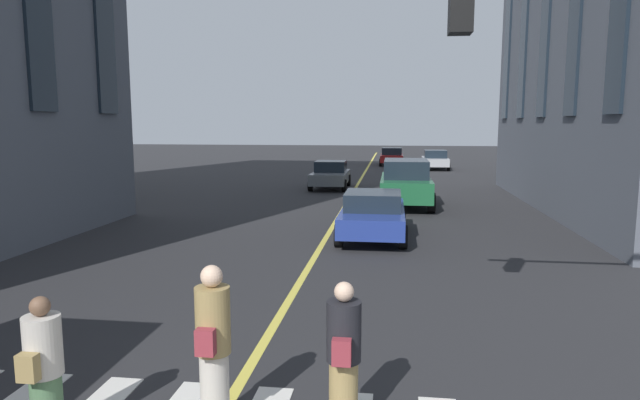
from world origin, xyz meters
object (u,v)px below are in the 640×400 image
Objects in this scene: pedestrian_far at (44,371)px; traffic_light_mast at (634,77)px; car_silver_trailing at (435,160)px; car_green_parked_a at (406,182)px; car_blue_parked_b at (373,214)px; pedestrian_near at (213,347)px; car_red_oncoming at (392,156)px; car_grey_far at (330,175)px; pedestrian_companion at (344,356)px.

pedestrian_far is 7.76m from traffic_light_mast.
car_green_parked_a is at bearing 172.31° from car_silver_trailing.
pedestrian_near reaches higher than car_blue_parked_b.
car_red_oncoming is 2.12× the size of pedestrian_near.
pedestrian_far is at bearing 169.61° from car_silver_trailing.
traffic_light_mast is at bearing -68.06° from pedestrian_far.
traffic_light_mast reaches higher than pedestrian_far.
pedestrian_far reaches higher than car_grey_far.
car_blue_parked_b is 10.33m from pedestrian_companion.
car_green_parked_a is 16.65m from pedestrian_companion.
car_green_parked_a is 2.55× the size of pedestrian_near.
pedestrian_near is (-35.15, 4.88, 0.23)m from car_silver_trailing.
pedestrian_companion is at bearing -173.11° from car_grey_far.
car_green_parked_a is at bearing 9.77° from traffic_light_mast.
traffic_light_mast is at bearing -163.03° from car_grey_far.
car_grey_far is at bearing 12.35° from car_blue_parked_b.
pedestrian_near is 1.16× the size of pedestrian_far.
pedestrian_far is at bearing 179.13° from car_grey_far.
car_blue_parked_b is at bearing -7.24° from pedestrian_near.
pedestrian_far reaches higher than car_red_oncoming.
car_grey_far is 22.61m from pedestrian_near.
car_grey_far is at bearing 32.74° from car_green_parked_a.
car_grey_far reaches higher than car_blue_parked_b.
pedestrian_near is at bearing 172.09° from car_silver_trailing.
pedestrian_far is (-39.19, 3.41, 0.09)m from car_red_oncoming.
car_red_oncoming is 38.73m from pedestrian_near.
pedestrian_near reaches higher than car_red_oncoming.
car_grey_far is 22.55m from pedestrian_companion.
pedestrian_far reaches higher than car_silver_trailing.
car_green_parked_a is (-5.77, -3.71, 0.27)m from car_grey_far.
traffic_light_mast is (2.65, -6.58, 3.12)m from pedestrian_far.
car_grey_far is 2.12× the size of pedestrian_near.
traffic_light_mast is at bearing -156.76° from car_blue_parked_b.
car_red_oncoming is 2.45× the size of pedestrian_far.
car_grey_far is 0.71× the size of traffic_light_mast.
pedestrian_companion is (-38.51, 0.35, 0.13)m from car_red_oncoming.
car_red_oncoming is 38.51m from pedestrian_companion.
pedestrian_companion is 0.30× the size of traffic_light_mast.
car_blue_parked_b is 11.42m from pedestrian_far.
traffic_light_mast is (-33.00, -0.05, 3.22)m from car_silver_trailing.
car_red_oncoming is at bearing -0.85° from car_blue_parked_b.
pedestrian_near is 6.15m from traffic_light_mast.
car_grey_far is at bearing 153.81° from car_silver_trailing.
car_red_oncoming is at bearing -2.59° from pedestrian_near.
car_green_parked_a is at bearing -147.26° from car_grey_far.
pedestrian_far is (-17.31, 4.06, -0.18)m from car_green_parked_a.
car_blue_parked_b is at bearing -167.65° from car_grey_far.
car_silver_trailing is 18.51m from car_green_parked_a.
pedestrian_near is 0.34× the size of traffic_light_mast.
pedestrian_near is at bearing -176.69° from car_grey_far.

